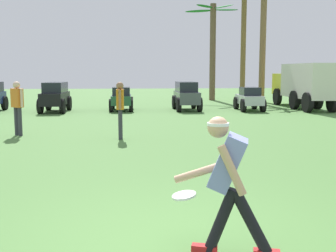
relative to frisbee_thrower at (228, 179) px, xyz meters
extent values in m
plane|color=#4F7F3C|center=(-0.49, 0.30, -0.80)|extent=(80.00, 80.00, 0.00)
cylinder|color=black|center=(-0.06, 0.02, -0.44)|extent=(0.37, 0.21, 0.72)
cube|color=red|center=(-0.22, 0.06, -0.75)|extent=(0.28, 0.17, 0.10)
cylinder|color=black|center=(0.24, -0.07, -0.44)|extent=(0.46, 0.23, 0.69)
cube|color=#7A84C6|center=(0.00, 0.00, 0.17)|extent=(0.46, 0.43, 0.58)
sphere|color=tan|center=(-0.10, 0.03, 0.52)|extent=(0.26, 0.26, 0.21)
cylinder|color=white|center=(-0.10, 0.03, 0.55)|extent=(0.26, 0.26, 0.03)
cylinder|color=tan|center=(-0.23, 0.25, 0.02)|extent=(0.57, 0.23, 0.27)
cylinder|color=tan|center=(-0.01, -0.21, 0.14)|extent=(0.29, 0.15, 0.49)
cylinder|color=white|center=(-0.40, 0.32, -0.25)|extent=(0.32, 0.32, 0.07)
cylinder|color=#33333D|center=(-4.16, 8.30, -0.39)|extent=(0.16, 0.16, 0.82)
cylinder|color=#33333D|center=(-4.29, 8.42, -0.39)|extent=(0.16, 0.16, 0.82)
cube|color=orange|center=(-4.23, 8.36, 0.29)|extent=(0.39, 0.37, 0.54)
cylinder|color=beige|center=(-4.07, 8.22, 0.30)|extent=(0.10, 0.10, 0.52)
cylinder|color=beige|center=(-4.39, 8.49, 0.30)|extent=(0.10, 0.10, 0.52)
sphere|color=beige|center=(-4.23, 8.36, 0.66)|extent=(0.28, 0.28, 0.20)
cylinder|color=#33333D|center=(-1.27, 7.42, -0.39)|extent=(0.11, 0.11, 0.82)
cylinder|color=#33333D|center=(-1.27, 7.60, -0.39)|extent=(0.11, 0.11, 0.82)
cube|color=orange|center=(-1.27, 7.51, 0.29)|extent=(0.20, 0.34, 0.54)
cylinder|color=#936B4C|center=(-1.27, 7.30, 0.30)|extent=(0.07, 0.07, 0.52)
cylinder|color=#936B4C|center=(-1.27, 7.72, 0.30)|extent=(0.07, 0.07, 0.52)
sphere|color=#936B4C|center=(-1.27, 7.51, 0.66)|extent=(0.20, 0.20, 0.20)
cylinder|color=black|center=(-7.03, 16.63, -0.47)|extent=(0.18, 0.66, 0.66)
cube|color=black|center=(-4.45, 15.48, -0.19)|extent=(1.00, 2.42, 0.55)
cube|color=#1E232B|center=(-4.45, 15.63, 0.31)|extent=(0.88, 1.81, 0.46)
cylinder|color=black|center=(-4.92, 16.33, -0.47)|extent=(0.19, 0.66, 0.66)
cylinder|color=black|center=(-3.96, 16.31, -0.47)|extent=(0.19, 0.66, 0.66)
cylinder|color=black|center=(-4.95, 14.65, -0.47)|extent=(0.19, 0.66, 0.66)
cylinder|color=black|center=(-3.99, 14.63, -0.47)|extent=(0.19, 0.66, 0.66)
cube|color=#235133|center=(-1.46, 15.92, -0.29)|extent=(0.90, 2.20, 0.42)
cube|color=#1E232B|center=(-1.46, 15.82, 0.11)|extent=(0.79, 1.10, 0.38)
cylinder|color=black|center=(-1.91, 16.69, -0.50)|extent=(0.18, 0.60, 0.60)
cylinder|color=black|center=(-1.01, 16.69, -0.50)|extent=(0.18, 0.60, 0.60)
cylinder|color=black|center=(-1.91, 15.15, -0.50)|extent=(0.18, 0.60, 0.60)
cylinder|color=black|center=(-1.01, 15.15, -0.50)|extent=(0.18, 0.60, 0.60)
cube|color=#474C51|center=(1.61, 15.77, -0.19)|extent=(1.01, 2.42, 0.55)
cube|color=#1E232B|center=(1.61, 15.92, 0.31)|extent=(0.88, 1.82, 0.46)
cylinder|color=black|center=(1.11, 16.60, -0.47)|extent=(0.19, 0.66, 0.66)
cylinder|color=black|center=(2.07, 16.62, -0.47)|extent=(0.19, 0.66, 0.66)
cylinder|color=black|center=(1.15, 14.93, -0.47)|extent=(0.19, 0.66, 0.66)
cylinder|color=black|center=(2.11, 14.94, -0.47)|extent=(0.19, 0.66, 0.66)
cube|color=#B7BABF|center=(4.53, 15.40, -0.29)|extent=(0.98, 2.23, 0.42)
cube|color=#1E232B|center=(4.53, 15.30, 0.11)|extent=(0.83, 1.13, 0.38)
cylinder|color=black|center=(4.11, 16.18, -0.50)|extent=(0.20, 0.61, 0.60)
cylinder|color=black|center=(5.01, 16.15, -0.50)|extent=(0.20, 0.61, 0.60)
cylinder|color=black|center=(4.06, 14.64, -0.50)|extent=(0.20, 0.61, 0.60)
cylinder|color=black|center=(4.95, 14.61, -0.50)|extent=(0.20, 0.61, 0.60)
cube|color=yellow|center=(7.55, 18.81, 0.33)|extent=(1.09, 1.72, 1.15)
cube|color=silver|center=(7.48, 15.86, 0.58)|extent=(1.25, 4.23, 1.65)
cylinder|color=black|center=(6.97, 18.48, -0.35)|extent=(0.26, 0.91, 0.90)
cylinder|color=black|center=(8.12, 18.45, -0.35)|extent=(0.26, 0.91, 0.90)
cylinder|color=black|center=(6.91, 15.87, -0.35)|extent=(0.26, 0.91, 0.90)
cylinder|color=black|center=(8.06, 15.84, -0.35)|extent=(0.26, 0.91, 0.90)
cylinder|color=black|center=(6.87, 14.22, -0.35)|extent=(0.26, 0.91, 0.90)
cylinder|color=black|center=(8.02, 14.20, -0.35)|extent=(0.26, 0.91, 0.90)
cylinder|color=brown|center=(4.11, 22.49, 2.20)|extent=(0.37, 0.37, 5.99)
ellipsoid|color=#23712F|center=(4.89, 22.43, 4.81)|extent=(1.57, 0.38, 0.19)
ellipsoid|color=#23712F|center=(4.29, 23.42, 4.94)|extent=(0.61, 1.89, 0.14)
ellipsoid|color=#23712F|center=(3.28, 22.91, 4.78)|extent=(1.77, 1.05, 0.18)
ellipsoid|color=#23712F|center=(3.50, 21.91, 4.94)|extent=(1.40, 1.35, 0.15)
ellipsoid|color=#23712F|center=(4.56, 21.70, 4.89)|extent=(1.11, 1.72, 0.15)
cylinder|color=brown|center=(6.00, 22.26, 2.94)|extent=(0.32, 0.32, 7.48)
cylinder|color=brown|center=(6.78, 20.75, 2.52)|extent=(0.36, 0.36, 6.64)
camera|label=1|loc=(-0.93, -3.98, 1.06)|focal=45.00mm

